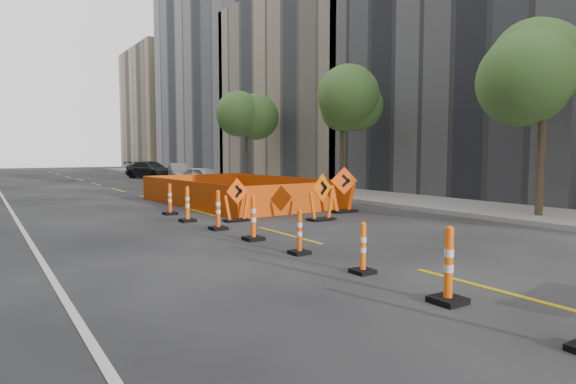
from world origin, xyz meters
TOP-DOWN VIEW (x-y plane):
  - ground_plane at (0.00, 0.00)m, footprint 140.00×140.00m
  - sidewalk_right at (9.00, 12.00)m, footprint 4.00×90.00m
  - bld_right_c at (17.00, 23.80)m, footprint 12.00×16.00m
  - bld_right_d at (17.00, 40.20)m, footprint 12.00×18.00m
  - bld_right_e at (17.00, 58.60)m, footprint 12.00×14.00m
  - tree_r_a at (8.40, 2.00)m, footprint 2.80×2.80m
  - tree_r_b at (8.40, 12.00)m, footprint 2.80×2.80m
  - tree_r_c at (8.40, 22.00)m, footprint 2.80×2.80m
  - channelizer_1 at (-1.17, -2.09)m, footprint 0.45×0.45m
  - channelizer_2 at (-1.04, -0.12)m, footprint 0.37×0.37m
  - channelizer_3 at (-1.08, 1.85)m, footprint 0.38×0.38m
  - channelizer_4 at (-1.11, 3.83)m, footprint 0.45×0.45m
  - channelizer_5 at (-1.15, 5.80)m, footprint 0.44×0.44m
  - channelizer_6 at (-1.30, 7.77)m, footprint 0.44×0.44m
  - channelizer_7 at (-1.18, 9.74)m, footprint 0.43×0.43m
  - chevron_sign_left at (0.05, 7.02)m, footprint 0.99×0.70m
  - chevron_sign_center at (2.42, 5.73)m, footprint 1.11×0.82m
  - chevron_sign_right at (4.35, 6.96)m, footprint 1.27×1.05m
  - safety_fence at (2.53, 11.80)m, footprint 5.59×8.92m
  - parked_car_near at (4.78, 20.74)m, footprint 2.79×4.19m
  - parked_car_mid at (6.09, 28.33)m, footprint 2.37×4.35m
  - parked_car_far at (5.44, 33.46)m, footprint 3.76×5.31m

SIDE VIEW (x-z plane):
  - ground_plane at x=0.00m, z-range 0.00..0.00m
  - sidewalk_right at x=9.00m, z-range 0.00..0.15m
  - channelizer_2 at x=-1.04m, z-range 0.00..0.94m
  - channelizer_3 at x=-1.08m, z-range 0.00..0.97m
  - safety_fence at x=2.53m, z-range 0.00..1.08m
  - channelizer_7 at x=-1.18m, z-range 0.00..1.10m
  - channelizer_6 at x=-1.30m, z-range 0.00..1.12m
  - channelizer_5 at x=-1.15m, z-range 0.00..1.12m
  - channelizer_4 at x=-1.11m, z-range 0.00..1.13m
  - channelizer_1 at x=-1.17m, z-range 0.00..1.13m
  - parked_car_near at x=4.78m, z-range 0.00..1.33m
  - parked_car_mid at x=6.09m, z-range 0.00..1.36m
  - chevron_sign_left at x=0.05m, z-range 0.00..1.37m
  - parked_car_far at x=5.44m, z-range 0.00..1.43m
  - chevron_sign_center at x=2.42m, z-range 0.00..1.50m
  - chevron_sign_right at x=4.35m, z-range 0.00..1.64m
  - tree_r_a at x=8.40m, z-range 1.55..7.50m
  - tree_r_b at x=8.40m, z-range 1.55..7.50m
  - tree_r_c at x=8.40m, z-range 1.55..7.50m
  - bld_right_c at x=17.00m, z-range 0.00..14.00m
  - bld_right_e at x=17.00m, z-range 0.00..16.00m
  - bld_right_d at x=17.00m, z-range 0.00..20.00m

